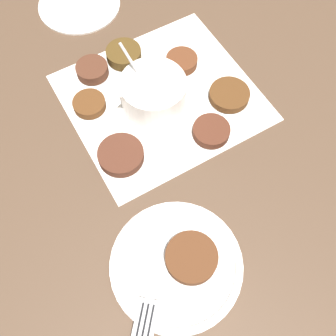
{
  "coord_description": "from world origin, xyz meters",
  "views": [
    {
      "loc": [
        0.14,
        0.42,
        0.58
      ],
      "look_at": [
        0.05,
        0.16,
        0.02
      ],
      "focal_mm": 42.0,
      "sensor_mm": 36.0,
      "label": 1
    }
  ],
  "objects_px": {
    "serving_plate": "(176,265)",
    "fork": "(150,298)",
    "fritter_on_plate": "(191,258)",
    "extra_saucer": "(79,4)",
    "sauce_bowl": "(153,94)"
  },
  "relations": [
    {
      "from": "sauce_bowl",
      "to": "fritter_on_plate",
      "type": "xyz_separation_m",
      "value": [
        0.04,
        0.28,
        0.0
      ]
    },
    {
      "from": "fritter_on_plate",
      "to": "fork",
      "type": "xyz_separation_m",
      "value": [
        0.07,
        0.03,
        -0.01
      ]
    },
    {
      "from": "serving_plate",
      "to": "fritter_on_plate",
      "type": "relative_size",
      "value": 2.57
    },
    {
      "from": "fritter_on_plate",
      "to": "extra_saucer",
      "type": "height_order",
      "value": "fritter_on_plate"
    },
    {
      "from": "serving_plate",
      "to": "fork",
      "type": "height_order",
      "value": "fork"
    },
    {
      "from": "fritter_on_plate",
      "to": "fork",
      "type": "bearing_deg",
      "value": 22.79
    },
    {
      "from": "fork",
      "to": "extra_saucer",
      "type": "relative_size",
      "value": 0.91
    },
    {
      "from": "serving_plate",
      "to": "fritter_on_plate",
      "type": "distance_m",
      "value": 0.03
    },
    {
      "from": "serving_plate",
      "to": "fritter_on_plate",
      "type": "bearing_deg",
      "value": 175.7
    },
    {
      "from": "serving_plate",
      "to": "extra_saucer",
      "type": "relative_size",
      "value": 1.14
    },
    {
      "from": "sauce_bowl",
      "to": "fork",
      "type": "xyz_separation_m",
      "value": [
        0.11,
        0.32,
        -0.01
      ]
    },
    {
      "from": "fork",
      "to": "extra_saucer",
      "type": "height_order",
      "value": "fork"
    },
    {
      "from": "serving_plate",
      "to": "fork",
      "type": "relative_size",
      "value": 1.25
    },
    {
      "from": "fritter_on_plate",
      "to": "serving_plate",
      "type": "bearing_deg",
      "value": -4.3
    },
    {
      "from": "serving_plate",
      "to": "fritter_on_plate",
      "type": "xyz_separation_m",
      "value": [
        -0.02,
        0.0,
        0.02
      ]
    }
  ]
}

